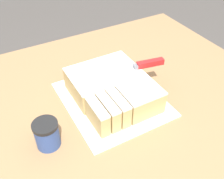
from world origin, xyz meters
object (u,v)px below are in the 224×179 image
(knife, at_px, (141,65))
(cake, at_px, (112,89))
(cake_board, at_px, (112,99))
(coffee_cup, at_px, (47,134))

(knife, bearing_deg, cake, 15.68)
(cake_board, height_order, cake, cake)
(cake, bearing_deg, coffee_cup, -162.19)
(cake_board, xyz_separation_m, knife, (0.13, 0.01, 0.10))
(cake, bearing_deg, knife, 4.99)
(cake_board, bearing_deg, knife, 6.34)
(cake_board, distance_m, coffee_cup, 0.29)
(knife, distance_m, coffee_cup, 0.41)
(cake_board, xyz_separation_m, cake, (0.00, 0.00, 0.05))
(knife, xyz_separation_m, coffee_cup, (-0.40, -0.10, -0.06))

